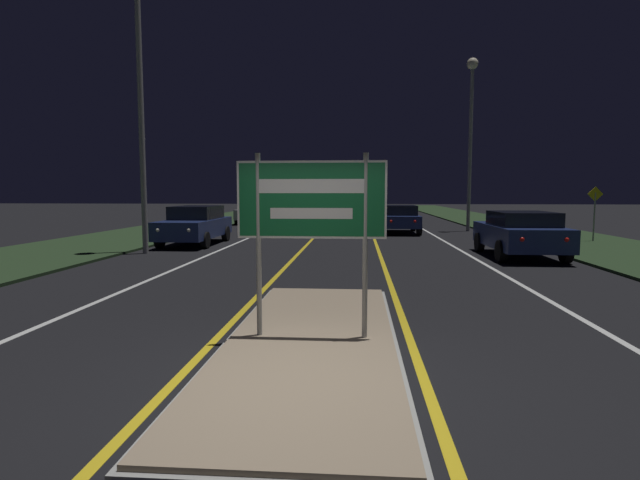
% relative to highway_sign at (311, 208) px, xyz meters
% --- Properties ---
extents(ground_plane, '(160.00, 160.00, 0.00)m').
position_rel_highway_sign_xyz_m(ground_plane, '(0.00, -1.53, -1.82)').
color(ground_plane, black).
extents(median_island, '(2.30, 6.69, 0.10)m').
position_rel_highway_sign_xyz_m(median_island, '(0.00, 0.00, -1.78)').
color(median_island, '#999993').
rests_on(median_island, ground_plane).
extents(verge_left, '(5.00, 100.00, 0.08)m').
position_rel_highway_sign_xyz_m(verge_left, '(-9.50, 18.47, -1.78)').
color(verge_left, '#23381E').
rests_on(verge_left, ground_plane).
extents(verge_right, '(5.00, 100.00, 0.08)m').
position_rel_highway_sign_xyz_m(verge_right, '(9.50, 18.47, -1.78)').
color(verge_right, '#23381E').
rests_on(verge_right, ground_plane).
extents(centre_line_yellow_left, '(0.12, 70.00, 0.01)m').
position_rel_highway_sign_xyz_m(centre_line_yellow_left, '(-1.34, 23.47, -1.81)').
color(centre_line_yellow_left, gold).
rests_on(centre_line_yellow_left, ground_plane).
extents(centre_line_yellow_right, '(0.12, 70.00, 0.01)m').
position_rel_highway_sign_xyz_m(centre_line_yellow_right, '(1.34, 23.47, -1.81)').
color(centre_line_yellow_right, gold).
rests_on(centre_line_yellow_right, ground_plane).
extents(lane_line_white_left, '(0.12, 70.00, 0.01)m').
position_rel_highway_sign_xyz_m(lane_line_white_left, '(-4.20, 23.47, -1.81)').
color(lane_line_white_left, silver).
rests_on(lane_line_white_left, ground_plane).
extents(lane_line_white_right, '(0.12, 70.00, 0.01)m').
position_rel_highway_sign_xyz_m(lane_line_white_right, '(4.20, 23.47, -1.81)').
color(lane_line_white_right, silver).
rests_on(lane_line_white_right, ground_plane).
extents(edge_line_white_left, '(0.10, 70.00, 0.01)m').
position_rel_highway_sign_xyz_m(edge_line_white_left, '(-7.20, 23.47, -1.81)').
color(edge_line_white_left, silver).
rests_on(edge_line_white_left, ground_plane).
extents(edge_line_white_right, '(0.10, 70.00, 0.01)m').
position_rel_highway_sign_xyz_m(edge_line_white_right, '(7.20, 23.47, -1.81)').
color(edge_line_white_right, silver).
rests_on(edge_line_white_right, ground_plane).
extents(highway_sign, '(1.97, 0.07, 2.44)m').
position_rel_highway_sign_xyz_m(highway_sign, '(0.00, 0.00, 0.00)').
color(highway_sign, '#9E9E99').
rests_on(highway_sign, median_island).
extents(streetlight_left_near, '(0.63, 0.63, 10.49)m').
position_rel_highway_sign_xyz_m(streetlight_left_near, '(-6.40, 9.41, 5.46)').
color(streetlight_left_near, '#9E9E99').
rests_on(streetlight_left_near, ground_plane).
extents(streetlight_right_near, '(0.57, 0.57, 8.79)m').
position_rel_highway_sign_xyz_m(streetlight_right_near, '(6.35, 19.90, 4.12)').
color(streetlight_right_near, '#9E9E99').
rests_on(streetlight_right_near, ground_plane).
extents(car_receding_0, '(2.03, 4.26, 1.43)m').
position_rel_highway_sign_xyz_m(car_receding_0, '(5.66, 9.38, -1.05)').
color(car_receding_0, navy).
rests_on(car_receding_0, ground_plane).
extents(car_receding_1, '(1.88, 4.21, 1.38)m').
position_rel_highway_sign_xyz_m(car_receding_1, '(2.67, 18.39, -1.08)').
color(car_receding_1, navy).
rests_on(car_receding_1, ground_plane).
extents(car_approaching_0, '(1.90, 4.60, 1.49)m').
position_rel_highway_sign_xyz_m(car_approaching_0, '(-5.70, 12.42, -1.05)').
color(car_approaching_0, navy).
rests_on(car_approaching_0, ground_plane).
extents(car_approaching_1, '(1.96, 4.16, 1.47)m').
position_rel_highway_sign_xyz_m(car_approaching_1, '(-5.96, 25.13, -1.04)').
color(car_approaching_1, '#B7B7BC').
rests_on(car_approaching_1, ground_plane).
extents(warning_sign, '(0.60, 0.06, 2.17)m').
position_rel_highway_sign_xyz_m(warning_sign, '(10.07, 14.20, -0.43)').
color(warning_sign, '#9E9E99').
rests_on(warning_sign, verge_right).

